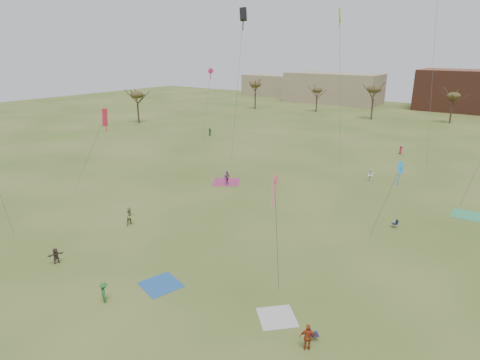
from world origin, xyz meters
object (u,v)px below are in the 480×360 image
Objects in this scene: spectator_fore_a at (308,337)px; camp_chair_center at (314,336)px; camp_chair_right at (395,225)px; flyer_near_center at (104,292)px.

spectator_fore_a is 1.23m from camp_chair_center.
camp_chair_right is (-0.82, 21.70, -0.66)m from spectator_fore_a.
spectator_fore_a reaches higher than camp_chair_right.
flyer_near_center is at bearing 66.77° from camp_chair_center.
flyer_near_center is 15.45m from camp_chair_center.
spectator_fore_a is 2.11× the size of camp_chair_right.
flyer_near_center reaches higher than camp_chair_right.
flyer_near_center is 15.16m from spectator_fore_a.
flyer_near_center is 29.46m from camp_chair_right.
spectator_fore_a reaches higher than flyer_near_center.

